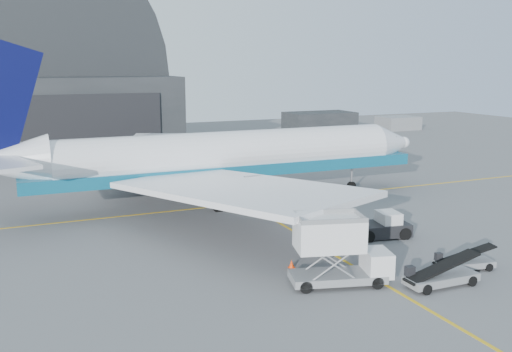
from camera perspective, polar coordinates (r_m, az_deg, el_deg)
name	(u,v)px	position (r m, az deg, el deg)	size (l,w,h in m)	color
ground	(355,267)	(40.86, 9.83, -8.94)	(200.00, 200.00, 0.00)	#565659
taxi_lines	(277,221)	(51.37, 2.10, -4.56)	(80.00, 42.12, 0.02)	gold
hangar	(3,93)	(97.01, -23.94, 7.64)	(50.00, 28.30, 28.00)	black
distant_bldg_a	(319,131)	(120.49, 6.35, 4.47)	(14.00, 8.00, 4.00)	black
distant_bldg_b	(398,130)	(126.52, 13.99, 4.53)	(8.00, 6.00, 2.80)	gray
airliner	(213,158)	(56.93, -4.34, 1.82)	(48.03, 46.57, 16.85)	white
catering_truck	(337,252)	(36.82, 8.12, -7.49)	(6.79, 3.91, 4.40)	gray
pushback_tug	(382,227)	(47.92, 12.48, -5.02)	(4.92, 3.34, 2.11)	black
belt_loader_a	(463,263)	(42.08, 20.03, -8.13)	(4.47, 2.12, 1.67)	gray
belt_loader_b	(440,277)	(38.65, 17.96, -9.56)	(5.25, 1.87, 2.00)	gray
traffic_cone	(292,264)	(40.11, 3.57, -8.77)	(0.40, 0.40, 0.57)	#F33807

